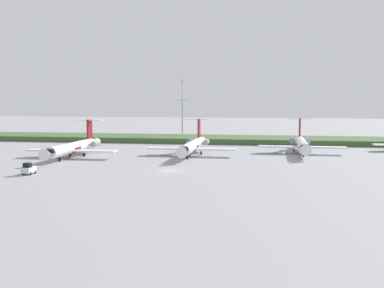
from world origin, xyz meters
name	(u,v)px	position (x,y,z in m)	size (l,w,h in m)	color
ground_plane	(195,154)	(0.00, 30.00, 0.00)	(500.00, 500.00, 0.00)	#939399
grass_berm	(212,139)	(0.00, 65.67, 0.89)	(320.00, 20.00, 1.78)	#426033
regional_jet_second	(74,147)	(-28.41, 17.63, 2.54)	(22.81, 31.00, 9.00)	white
regional_jet_third	(193,145)	(0.06, 26.82, 2.54)	(22.81, 31.00, 9.00)	white
regional_jet_fourth	(302,144)	(28.00, 36.16, 2.54)	(22.81, 31.00, 9.00)	white
antenna_mast	(182,114)	(-12.28, 76.85, 9.00)	(4.40, 0.50, 21.63)	#B2B2B7
baggage_tug	(29,169)	(-25.89, -8.93, 1.00)	(1.72, 3.20, 2.30)	silver
safety_cone_front_marker	(22,167)	(-31.31, -2.05, 0.28)	(0.44, 0.44, 0.55)	orange
safety_cone_mid_marker	(38,168)	(-27.44, -2.40, 0.28)	(0.44, 0.44, 0.55)	orange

